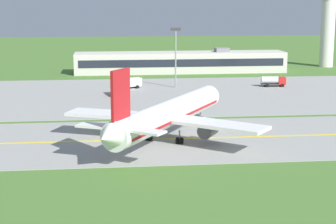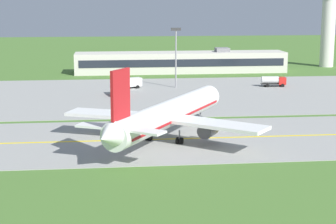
{
  "view_description": "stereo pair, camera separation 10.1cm",
  "coord_description": "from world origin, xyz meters",
  "px_view_note": "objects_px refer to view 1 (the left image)",
  "views": [
    {
      "loc": [
        -2.99,
        -84.34,
        21.41
      ],
      "look_at": [
        6.48,
        1.91,
        4.0
      ],
      "focal_mm": 60.12,
      "sensor_mm": 36.0,
      "label": 1
    },
    {
      "loc": [
        -2.89,
        -84.36,
        21.41
      ],
      "look_at": [
        6.48,
        1.91,
        4.0
      ],
      "focal_mm": 60.12,
      "sensor_mm": 36.0,
      "label": 2
    }
  ],
  "objects_px": {
    "airplane_lead": "(168,114)",
    "service_truck_fuel": "(129,82)",
    "control_tower": "(329,15)",
    "apron_light_mast": "(176,50)",
    "service_truck_pushback": "(118,90)",
    "service_truck_baggage": "(273,81)"
  },
  "relations": [
    {
      "from": "airplane_lead",
      "to": "control_tower",
      "type": "height_order",
      "value": "control_tower"
    },
    {
      "from": "apron_light_mast",
      "to": "service_truck_pushback",
      "type": "bearing_deg",
      "value": -143.65
    },
    {
      "from": "control_tower",
      "to": "airplane_lead",
      "type": "bearing_deg",
      "value": -124.02
    },
    {
      "from": "service_truck_pushback",
      "to": "apron_light_mast",
      "type": "distance_m",
      "value": 19.58
    },
    {
      "from": "service_truck_baggage",
      "to": "service_truck_fuel",
      "type": "xyz_separation_m",
      "value": [
        -35.82,
        0.93,
        -0.0
      ]
    },
    {
      "from": "service_truck_pushback",
      "to": "apron_light_mast",
      "type": "xyz_separation_m",
      "value": [
        14.47,
        10.65,
        7.79
      ]
    },
    {
      "from": "service_truck_baggage",
      "to": "service_truck_fuel",
      "type": "distance_m",
      "value": 35.83
    },
    {
      "from": "service_truck_baggage",
      "to": "service_truck_fuel",
      "type": "height_order",
      "value": "service_truck_baggage"
    },
    {
      "from": "airplane_lead",
      "to": "service_truck_baggage",
      "type": "bearing_deg",
      "value": 57.97
    },
    {
      "from": "airplane_lead",
      "to": "apron_light_mast",
      "type": "relative_size",
      "value": 2.43
    },
    {
      "from": "service_truck_baggage",
      "to": "apron_light_mast",
      "type": "relative_size",
      "value": 0.42
    },
    {
      "from": "control_tower",
      "to": "apron_light_mast",
      "type": "xyz_separation_m",
      "value": [
        -53.96,
        -39.11,
        -7.32
      ]
    },
    {
      "from": "service_truck_pushback",
      "to": "control_tower",
      "type": "xyz_separation_m",
      "value": [
        68.42,
        49.76,
        15.12
      ]
    },
    {
      "from": "control_tower",
      "to": "apron_light_mast",
      "type": "relative_size",
      "value": 1.89
    },
    {
      "from": "service_truck_baggage",
      "to": "control_tower",
      "type": "height_order",
      "value": "control_tower"
    },
    {
      "from": "service_truck_baggage",
      "to": "service_truck_pushback",
      "type": "distance_m",
      "value": 40.09
    },
    {
      "from": "service_truck_baggage",
      "to": "service_truck_pushback",
      "type": "xyz_separation_m",
      "value": [
        -38.89,
        -9.75,
        -0.0
      ]
    },
    {
      "from": "airplane_lead",
      "to": "service_truck_pushback",
      "type": "xyz_separation_m",
      "value": [
        -6.89,
        41.41,
        -2.6
      ]
    },
    {
      "from": "service_truck_fuel",
      "to": "service_truck_pushback",
      "type": "relative_size",
      "value": 1.01
    },
    {
      "from": "airplane_lead",
      "to": "service_truck_fuel",
      "type": "xyz_separation_m",
      "value": [
        -3.81,
        52.09,
        -2.6
      ]
    },
    {
      "from": "airplane_lead",
      "to": "apron_light_mast",
      "type": "distance_m",
      "value": 52.86
    },
    {
      "from": "service_truck_pushback",
      "to": "control_tower",
      "type": "bearing_deg",
      "value": 36.02
    }
  ]
}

